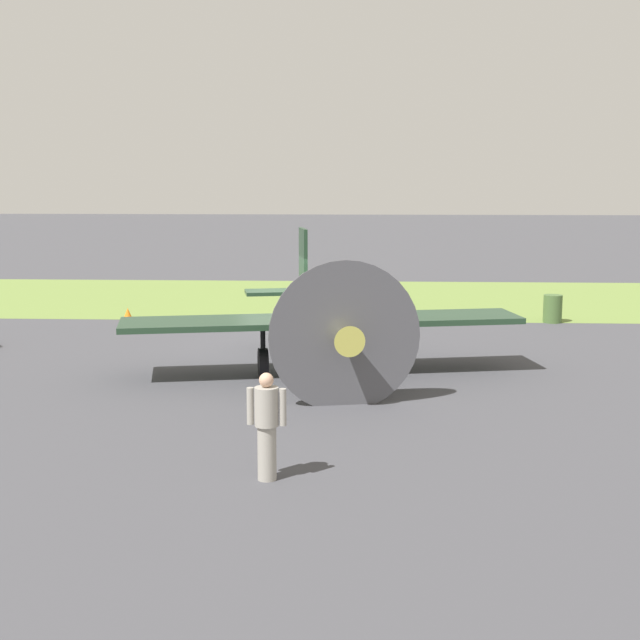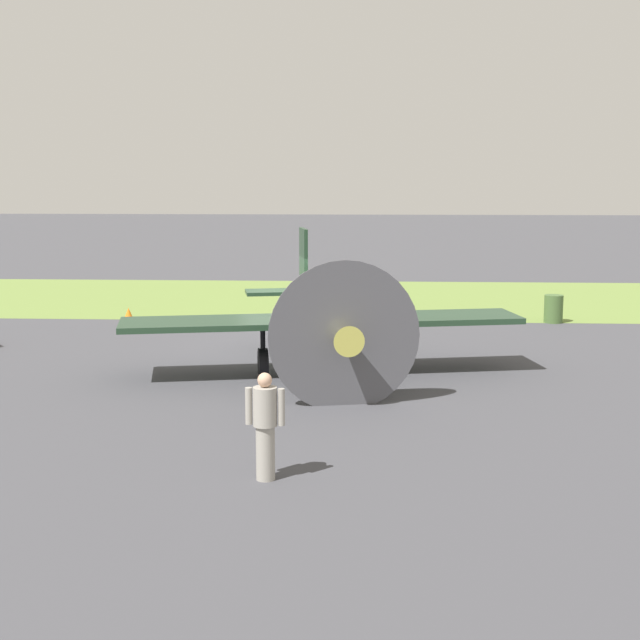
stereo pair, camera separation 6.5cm
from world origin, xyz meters
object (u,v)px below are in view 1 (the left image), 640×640
object	(u,v)px
fuel_drum	(553,309)
airplane_lead	(321,313)
runway_marker_cone	(128,315)
ground_crew_chief	(267,424)

from	to	relation	value
fuel_drum	airplane_lead	bearing A→B (deg)	47.01
airplane_lead	runway_marker_cone	bearing A→B (deg)	-58.74
fuel_drum	runway_marker_cone	world-z (taller)	fuel_drum
airplane_lead	ground_crew_chief	distance (m)	7.98
airplane_lead	ground_crew_chief	world-z (taller)	airplane_lead
airplane_lead	fuel_drum	bearing A→B (deg)	-144.46
airplane_lead	fuel_drum	world-z (taller)	airplane_lead
fuel_drum	runway_marker_cone	xyz separation A→B (m)	(13.80, 0.44, -0.23)
ground_crew_chief	runway_marker_cone	size ratio (longest dim) A/B	3.93
airplane_lead	fuel_drum	xyz separation A→B (m)	(-7.13, -7.65, -0.99)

